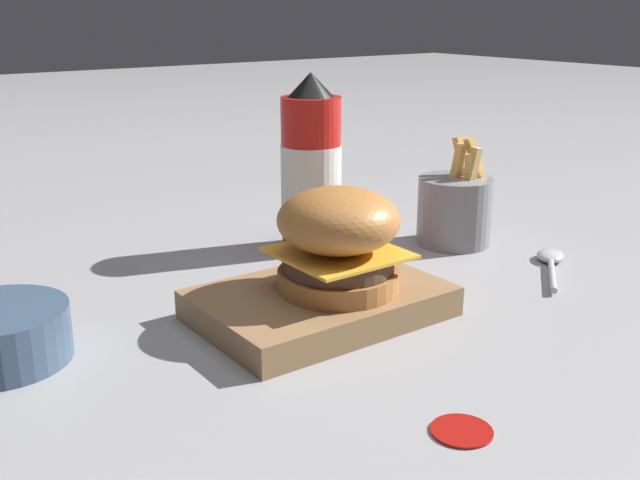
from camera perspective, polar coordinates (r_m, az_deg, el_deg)
ground_plane at (r=0.75m, az=5.05°, el=-5.54°), size 6.00×6.00×0.00m
serving_board at (r=0.73m, az=0.00°, el=-4.82°), size 0.23×0.16×0.03m
burger at (r=0.71m, az=1.41°, el=0.07°), size 0.12×0.12×0.10m
ketchup_bottle at (r=0.92m, az=-0.68°, el=5.39°), size 0.07×0.07×0.22m
fries_basket at (r=0.96m, az=10.26°, el=2.33°), size 0.09×0.09×0.14m
spoon at (r=0.92m, az=17.16°, el=-1.42°), size 0.12×0.10×0.01m
ketchup_puddle at (r=0.56m, az=10.74°, el=-14.02°), size 0.05×0.05×0.00m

